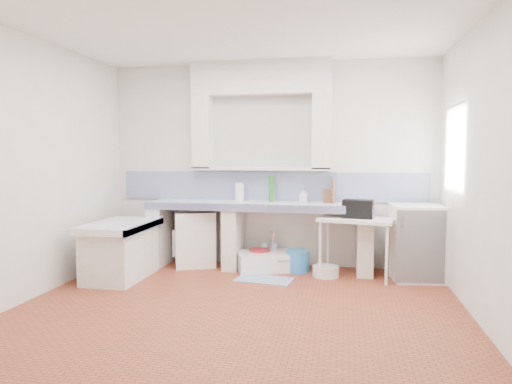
% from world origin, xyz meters
% --- Properties ---
extents(floor, '(4.50, 4.50, 0.00)m').
position_xyz_m(floor, '(0.00, 0.00, 0.00)').
color(floor, brown).
rests_on(floor, ground).
extents(ceiling, '(4.50, 4.50, 0.00)m').
position_xyz_m(ceiling, '(0.00, 0.00, 2.80)').
color(ceiling, white).
rests_on(ceiling, ground).
extents(wall_back, '(4.50, 0.00, 4.50)m').
position_xyz_m(wall_back, '(0.00, 2.00, 1.40)').
color(wall_back, white).
rests_on(wall_back, ground).
extents(wall_front, '(4.50, 0.00, 4.50)m').
position_xyz_m(wall_front, '(0.00, -2.00, 1.40)').
color(wall_front, white).
rests_on(wall_front, ground).
extents(wall_left, '(0.00, 4.50, 4.50)m').
position_xyz_m(wall_left, '(-2.25, 0.00, 1.40)').
color(wall_left, white).
rests_on(wall_left, ground).
extents(wall_right, '(0.00, 4.50, 4.50)m').
position_xyz_m(wall_right, '(2.25, 0.00, 1.40)').
color(wall_right, white).
rests_on(wall_right, ground).
extents(alcove_mass, '(1.90, 0.25, 0.45)m').
position_xyz_m(alcove_mass, '(-0.10, 1.88, 2.58)').
color(alcove_mass, white).
rests_on(alcove_mass, ground).
extents(window_frame, '(0.35, 0.86, 1.06)m').
position_xyz_m(window_frame, '(2.42, 1.20, 1.60)').
color(window_frame, '#3A2512').
rests_on(window_frame, ground).
extents(lace_valance, '(0.01, 0.84, 0.24)m').
position_xyz_m(lace_valance, '(2.28, 1.20, 1.98)').
color(lace_valance, white).
rests_on(lace_valance, ground).
extents(counter_slab, '(3.00, 0.60, 0.08)m').
position_xyz_m(counter_slab, '(-0.10, 1.70, 0.86)').
color(counter_slab, white).
rests_on(counter_slab, ground).
extents(counter_lip, '(3.00, 0.04, 0.10)m').
position_xyz_m(counter_lip, '(-0.10, 1.42, 0.86)').
color(counter_lip, navy).
rests_on(counter_lip, ground).
extents(counter_pier_left, '(0.20, 0.55, 0.82)m').
position_xyz_m(counter_pier_left, '(-1.50, 1.70, 0.41)').
color(counter_pier_left, white).
rests_on(counter_pier_left, ground).
extents(counter_pier_mid, '(0.20, 0.55, 0.82)m').
position_xyz_m(counter_pier_mid, '(-0.45, 1.70, 0.41)').
color(counter_pier_mid, white).
rests_on(counter_pier_mid, ground).
extents(counter_pier_right, '(0.20, 0.55, 0.82)m').
position_xyz_m(counter_pier_right, '(1.30, 1.70, 0.41)').
color(counter_pier_right, white).
rests_on(counter_pier_right, ground).
extents(peninsula_top, '(0.70, 1.10, 0.08)m').
position_xyz_m(peninsula_top, '(-1.70, 0.90, 0.66)').
color(peninsula_top, white).
rests_on(peninsula_top, ground).
extents(peninsula_base, '(0.60, 1.00, 0.62)m').
position_xyz_m(peninsula_base, '(-1.70, 0.90, 0.31)').
color(peninsula_base, white).
rests_on(peninsula_base, ground).
extents(peninsula_lip, '(0.04, 1.10, 0.10)m').
position_xyz_m(peninsula_lip, '(-1.37, 0.90, 0.66)').
color(peninsula_lip, navy).
rests_on(peninsula_lip, ground).
extents(backsplash, '(4.27, 0.03, 0.40)m').
position_xyz_m(backsplash, '(0.00, 1.99, 1.10)').
color(backsplash, navy).
rests_on(backsplash, ground).
extents(stove, '(0.69, 0.68, 0.76)m').
position_xyz_m(stove, '(-1.01, 1.72, 0.38)').
color(stove, white).
rests_on(stove, ground).
extents(sink, '(1.01, 0.79, 0.22)m').
position_xyz_m(sink, '(0.08, 1.65, 0.11)').
color(sink, white).
rests_on(sink, ground).
extents(side_table, '(0.99, 0.68, 0.04)m').
position_xyz_m(side_table, '(1.18, 1.47, 0.38)').
color(side_table, white).
rests_on(side_table, ground).
extents(fridge, '(0.66, 0.66, 0.92)m').
position_xyz_m(fridge, '(1.92, 1.55, 0.46)').
color(fridge, white).
rests_on(fridge, ground).
extents(bucket_red, '(0.34, 0.34, 0.27)m').
position_xyz_m(bucket_red, '(-0.08, 1.68, 0.13)').
color(bucket_red, '#A91C23').
rests_on(bucket_red, ground).
extents(bucket_orange, '(0.28, 0.28, 0.23)m').
position_xyz_m(bucket_orange, '(0.25, 1.67, 0.12)').
color(bucket_orange, '#D9432F').
rests_on(bucket_orange, ground).
extents(bucket_blue, '(0.35, 0.35, 0.29)m').
position_xyz_m(bucket_blue, '(0.44, 1.63, 0.14)').
color(bucket_blue, '#2E80CD').
rests_on(bucket_blue, ground).
extents(basin_white, '(0.38, 0.38, 0.13)m').
position_xyz_m(basin_white, '(0.81, 1.46, 0.07)').
color(basin_white, white).
rests_on(basin_white, ground).
extents(water_bottle_a, '(0.10, 0.10, 0.32)m').
position_xyz_m(water_bottle_a, '(-0.05, 1.85, 0.16)').
color(water_bottle_a, silver).
rests_on(water_bottle_a, ground).
extents(water_bottle_b, '(0.12, 0.12, 0.33)m').
position_xyz_m(water_bottle_b, '(0.10, 1.85, 0.17)').
color(water_bottle_b, silver).
rests_on(water_bottle_b, ground).
extents(black_bag, '(0.39, 0.26, 0.23)m').
position_xyz_m(black_bag, '(1.20, 1.48, 0.87)').
color(black_bag, black).
rests_on(black_bag, side_table).
extents(green_bottle_a, '(0.07, 0.07, 0.29)m').
position_xyz_m(green_bottle_a, '(0.05, 1.85, 1.05)').
color(green_bottle_a, '#266F23').
rests_on(green_bottle_a, counter_slab).
extents(green_bottle_b, '(0.10, 0.10, 0.36)m').
position_xyz_m(green_bottle_b, '(0.06, 1.83, 1.08)').
color(green_bottle_b, '#266F23').
rests_on(green_bottle_b, counter_slab).
extents(knife_block, '(0.11, 0.10, 0.18)m').
position_xyz_m(knife_block, '(0.80, 1.85, 0.99)').
color(knife_block, brown).
rests_on(knife_block, counter_slab).
extents(cutting_board, '(0.03, 0.24, 0.33)m').
position_xyz_m(cutting_board, '(0.90, 1.85, 1.06)').
color(cutting_board, brown).
rests_on(cutting_board, counter_slab).
extents(paper_towel, '(0.16, 0.16, 0.25)m').
position_xyz_m(paper_towel, '(-0.39, 1.85, 1.03)').
color(paper_towel, white).
rests_on(paper_towel, counter_slab).
extents(soap_bottle, '(0.10, 0.11, 0.19)m').
position_xyz_m(soap_bottle, '(0.49, 1.85, 1.00)').
color(soap_bottle, white).
rests_on(soap_bottle, counter_slab).
extents(rug, '(0.74, 0.49, 0.01)m').
position_xyz_m(rug, '(0.08, 1.14, 0.01)').
color(rug, '#3E4F9A').
rests_on(rug, ground).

